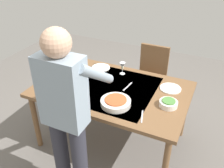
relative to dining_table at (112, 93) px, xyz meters
The scene contains 15 objects.
ground_plane 0.70m from the dining_table, ahead, with size 6.00×6.00×0.00m, color #66605B.
dining_table is the anchor object (origin of this frame).
chair_near 0.94m from the dining_table, 101.42° to the right, with size 0.40×0.40×0.91m.
person_server 0.83m from the dining_table, 86.87° to the left, with size 0.42×0.61×1.69m.
wine_bottle 0.57m from the dining_table, 54.55° to the left, with size 0.07×0.07×0.30m.
wine_glass_left 0.38m from the dining_table, 86.37° to the right, with size 0.07×0.07×0.15m.
water_cup_near_left 0.64m from the dining_table, 29.70° to the left, with size 0.08×0.08×0.11m, color silver.
water_cup_near_right 0.47m from the dining_table, 30.81° to the left, with size 0.06×0.06×0.10m, color silver.
water_cup_far_left 0.70m from the dining_table, 17.74° to the right, with size 0.07×0.07×0.10m, color silver.
serving_bowl_pasta 0.33m from the dining_table, 121.76° to the left, with size 0.30×0.30×0.07m.
side_bowl_salad 0.65m from the dining_table, behind, with size 0.18×0.18×0.07m.
dinner_plate_near 0.49m from the dining_table, 48.24° to the right, with size 0.23×0.23×0.01m, color white.
dinner_plate_far 0.64m from the dining_table, 156.79° to the right, with size 0.23×0.23×0.01m, color white.
table_knife 0.19m from the dining_table, 146.84° to the right, with size 0.01×0.20×0.01m, color silver.
table_fork 0.57m from the dining_table, 144.26° to the left, with size 0.01×0.18×0.01m, color silver.
Camera 1 is at (-0.96, 2.06, 2.21)m, focal length 39.42 mm.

